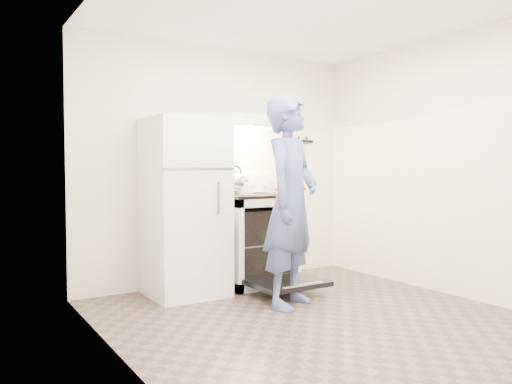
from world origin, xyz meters
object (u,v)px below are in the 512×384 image
Objects in this scene: refrigerator at (185,207)px; dutch_oven at (291,191)px; tea_kettle at (236,180)px; person at (291,202)px; stove_body at (255,241)px.

refrigerator reaches higher than dutch_oven.
person is at bearing -92.70° from tea_kettle.
tea_kettle is (0.68, 0.19, 0.25)m from refrigerator.
dutch_oven is (0.84, -0.58, 0.15)m from refrigerator.
person reaches higher than tea_kettle.
tea_kettle is 0.94× the size of dutch_oven.
refrigerator is 0.92× the size of person.
tea_kettle is at bearing 127.70° from stove_body.
tea_kettle reaches higher than dutch_oven.
stove_body is at bearing 92.94° from dutch_oven.
dutch_oven is at bearing -87.06° from stove_body.
tea_kettle is at bearing 15.84° from refrigerator.
refrigerator reaches higher than tea_kettle.
tea_kettle is 0.79m from dutch_oven.
tea_kettle reaches higher than stove_body.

